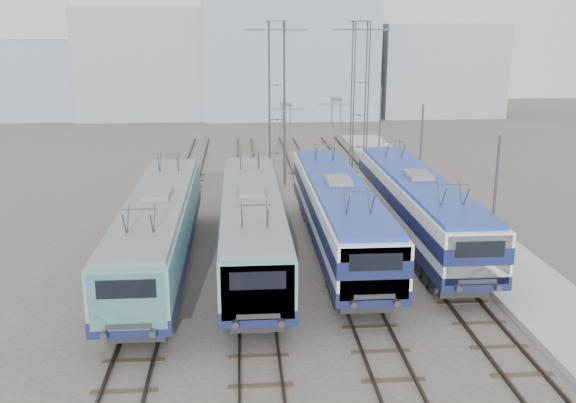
% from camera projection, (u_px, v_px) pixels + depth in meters
% --- Properties ---
extents(ground, '(160.00, 160.00, 0.00)m').
position_uv_depth(ground, '(309.00, 308.00, 27.32)').
color(ground, '#514C47').
extents(platform, '(4.00, 70.00, 0.30)m').
position_uv_depth(platform, '(475.00, 239.00, 35.73)').
color(platform, '#9E9E99').
rests_on(platform, ground).
extents(locomotive_far_left, '(2.95, 18.63, 3.51)m').
position_uv_depth(locomotive_far_left, '(158.00, 227.00, 30.71)').
color(locomotive_far_left, '#151D48').
rests_on(locomotive_far_left, ground).
extents(locomotive_center_left, '(2.92, 18.42, 3.47)m').
position_uv_depth(locomotive_center_left, '(252.00, 223.00, 31.43)').
color(locomotive_center_left, '#151D48').
rests_on(locomotive_center_left, ground).
extents(locomotive_center_right, '(2.99, 18.89, 3.55)m').
position_uv_depth(locomotive_center_right, '(338.00, 210.00, 33.26)').
color(locomotive_center_right, '#151D48').
rests_on(locomotive_center_right, ground).
extents(locomotive_far_right, '(2.95, 18.64, 3.50)m').
position_uv_depth(locomotive_far_right, '(417.00, 203.00, 34.65)').
color(locomotive_far_right, '#151D48').
rests_on(locomotive_far_right, ground).
extents(catenary_tower_west, '(4.50, 1.20, 12.00)m').
position_uv_depth(catenary_tower_west, '(277.00, 97.00, 46.74)').
color(catenary_tower_west, '#3F4247').
rests_on(catenary_tower_west, ground).
extents(catenary_tower_east, '(4.50, 1.20, 12.00)m').
position_uv_depth(catenary_tower_east, '(360.00, 94.00, 49.14)').
color(catenary_tower_east, '#3F4247').
rests_on(catenary_tower_east, ground).
extents(mast_front, '(0.12, 0.12, 7.00)m').
position_uv_depth(mast_front, '(493.00, 212.00, 28.96)').
color(mast_front, '#3F4247').
rests_on(mast_front, ground).
extents(mast_mid, '(0.12, 0.12, 7.00)m').
position_uv_depth(mast_mid, '(420.00, 159.00, 40.50)').
color(mast_mid, '#3F4247').
rests_on(mast_mid, ground).
extents(mast_rear, '(0.12, 0.12, 7.00)m').
position_uv_depth(mast_rear, '(380.00, 130.00, 52.05)').
color(mast_rear, '#3F4247').
rests_on(mast_rear, ground).
extents(building_west, '(18.00, 12.00, 14.00)m').
position_uv_depth(building_west, '(152.00, 63.00, 84.08)').
color(building_west, '#8E96A0').
rests_on(building_west, ground).
extents(building_center, '(22.00, 14.00, 18.00)m').
position_uv_depth(building_center, '(289.00, 47.00, 84.89)').
color(building_center, '#8B99AB').
rests_on(building_center, ground).
extents(building_east, '(16.00, 12.00, 12.00)m').
position_uv_depth(building_east, '(435.00, 70.00, 87.16)').
color(building_east, '#8E96A0').
rests_on(building_east, ground).
extents(building_far_west, '(14.00, 10.00, 10.00)m').
position_uv_depth(building_far_west, '(29.00, 79.00, 83.42)').
color(building_far_west, '#8B99AB').
rests_on(building_far_west, ground).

